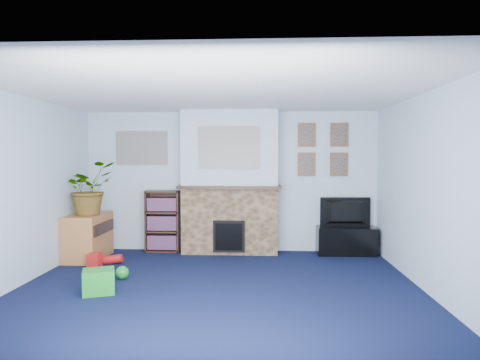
# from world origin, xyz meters

# --- Properties ---
(floor) EXTENTS (5.00, 4.50, 0.01)m
(floor) POSITION_xyz_m (0.00, 0.00, 0.00)
(floor) COLOR #0D1433
(floor) RESTS_ON ground
(ceiling) EXTENTS (5.00, 4.50, 0.01)m
(ceiling) POSITION_xyz_m (0.00, 0.00, 2.40)
(ceiling) COLOR white
(ceiling) RESTS_ON wall_back
(wall_back) EXTENTS (5.00, 0.04, 2.40)m
(wall_back) POSITION_xyz_m (0.00, 2.25, 1.20)
(wall_back) COLOR silver
(wall_back) RESTS_ON ground
(wall_front) EXTENTS (5.00, 0.04, 2.40)m
(wall_front) POSITION_xyz_m (0.00, -2.25, 1.20)
(wall_front) COLOR silver
(wall_front) RESTS_ON ground
(wall_left) EXTENTS (0.04, 4.50, 2.40)m
(wall_left) POSITION_xyz_m (-2.50, 0.00, 1.20)
(wall_left) COLOR silver
(wall_left) RESTS_ON ground
(wall_right) EXTENTS (0.04, 4.50, 2.40)m
(wall_right) POSITION_xyz_m (2.50, 0.00, 1.20)
(wall_right) COLOR silver
(wall_right) RESTS_ON ground
(chimney_breast) EXTENTS (1.72, 0.50, 2.40)m
(chimney_breast) POSITION_xyz_m (0.00, 2.05, 1.18)
(chimney_breast) COLOR brown
(chimney_breast) RESTS_ON ground
(collage_main) EXTENTS (1.00, 0.03, 0.68)m
(collage_main) POSITION_xyz_m (0.00, 1.84, 1.78)
(collage_main) COLOR gray
(collage_main) RESTS_ON chimney_breast
(collage_left) EXTENTS (0.90, 0.03, 0.58)m
(collage_left) POSITION_xyz_m (-1.55, 2.23, 1.78)
(collage_left) COLOR gray
(collage_left) RESTS_ON wall_back
(portrait_tl) EXTENTS (0.30, 0.03, 0.40)m
(portrait_tl) POSITION_xyz_m (1.30, 2.23, 2.00)
(portrait_tl) COLOR brown
(portrait_tl) RESTS_ON wall_back
(portrait_tr) EXTENTS (0.30, 0.03, 0.40)m
(portrait_tr) POSITION_xyz_m (1.85, 2.23, 2.00)
(portrait_tr) COLOR brown
(portrait_tr) RESTS_ON wall_back
(portrait_bl) EXTENTS (0.30, 0.03, 0.40)m
(portrait_bl) POSITION_xyz_m (1.30, 2.23, 1.50)
(portrait_bl) COLOR brown
(portrait_bl) RESTS_ON wall_back
(portrait_br) EXTENTS (0.30, 0.03, 0.40)m
(portrait_br) POSITION_xyz_m (1.85, 2.23, 1.50)
(portrait_br) COLOR brown
(portrait_br) RESTS_ON wall_back
(tv_stand) EXTENTS (0.97, 0.41, 0.46)m
(tv_stand) POSITION_xyz_m (1.95, 2.03, 0.23)
(tv_stand) COLOR black
(tv_stand) RESTS_ON ground
(television) EXTENTS (0.85, 0.16, 0.49)m
(television) POSITION_xyz_m (1.95, 2.05, 0.70)
(television) COLOR black
(television) RESTS_ON tv_stand
(bookshelf) EXTENTS (0.58, 0.28, 1.05)m
(bookshelf) POSITION_xyz_m (-1.16, 2.11, 0.50)
(bookshelf) COLOR black
(bookshelf) RESTS_ON ground
(sideboard) EXTENTS (0.51, 0.92, 0.71)m
(sideboard) POSITION_xyz_m (-2.24, 1.52, 0.35)
(sideboard) COLOR #B56F3A
(sideboard) RESTS_ON ground
(potted_plant) EXTENTS (0.95, 0.99, 0.84)m
(potted_plant) POSITION_xyz_m (-2.19, 1.47, 1.13)
(potted_plant) COLOR #26661E
(potted_plant) RESTS_ON sideboard
(mantel_clock) EXTENTS (0.11, 0.06, 0.15)m
(mantel_clock) POSITION_xyz_m (0.02, 2.00, 1.22)
(mantel_clock) COLOR gold
(mantel_clock) RESTS_ON chimney_breast
(mantel_candle) EXTENTS (0.05, 0.05, 0.15)m
(mantel_candle) POSITION_xyz_m (0.27, 2.00, 1.23)
(mantel_candle) COLOR #B2BFC6
(mantel_candle) RESTS_ON chimney_breast
(mantel_teddy) EXTENTS (0.12, 0.12, 0.12)m
(mantel_teddy) POSITION_xyz_m (-0.62, 2.00, 1.22)
(mantel_teddy) COLOR gray
(mantel_teddy) RESTS_ON chimney_breast
(mantel_can) EXTENTS (0.06, 0.06, 0.11)m
(mantel_can) POSITION_xyz_m (0.67, 2.00, 1.21)
(mantel_can) COLOR red
(mantel_can) RESTS_ON chimney_breast
(green_crate) EXTENTS (0.44, 0.39, 0.29)m
(green_crate) POSITION_xyz_m (-1.40, -0.20, 0.14)
(green_crate) COLOR #198C26
(green_crate) RESTS_ON ground
(toy_ball) EXTENTS (0.17, 0.17, 0.17)m
(toy_ball) POSITION_xyz_m (-1.32, 0.40, 0.09)
(toy_ball) COLOR #198C26
(toy_ball) RESTS_ON ground
(toy_block) EXTENTS (0.18, 0.18, 0.21)m
(toy_block) POSITION_xyz_m (-1.93, 1.00, 0.11)
(toy_block) COLOR red
(toy_block) RESTS_ON ground
(toy_tube) EXTENTS (0.29, 0.13, 0.17)m
(toy_tube) POSITION_xyz_m (-1.72, 1.20, 0.07)
(toy_tube) COLOR red
(toy_tube) RESTS_ON ground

